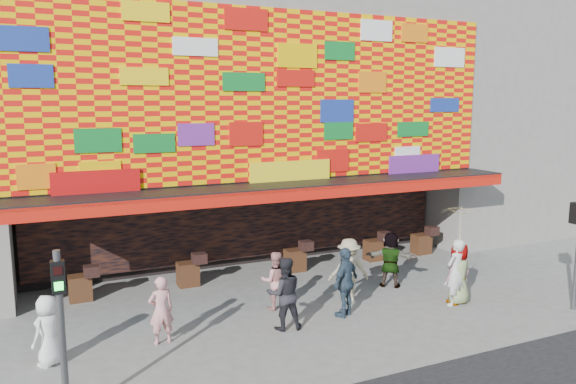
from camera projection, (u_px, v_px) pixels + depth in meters
name	position (u px, v px, depth m)	size (l,w,h in m)	color
ground	(339.00, 328.00, 13.52)	(90.00, 90.00, 0.00)	slate
shop_building	(227.00, 106.00, 20.01)	(15.20, 9.40, 10.00)	gray
neighbor_right	(505.00, 87.00, 25.07)	(11.00, 8.00, 12.00)	gray
signal_left	(61.00, 317.00, 9.32)	(0.22, 0.20, 3.00)	#59595B
ped_a	(48.00, 330.00, 11.51)	(0.73, 0.48, 1.49)	white
ped_b	(161.00, 310.00, 12.54)	(0.57, 0.37, 1.56)	#DB8D8D
ped_c	(284.00, 293.00, 13.33)	(0.86, 0.67, 1.76)	black
ped_d	(349.00, 270.00, 15.26)	(1.12, 0.64, 1.73)	tan
ped_e	(346.00, 282.00, 14.13)	(1.05, 0.44, 1.79)	#2F4253
ped_f	(391.00, 259.00, 16.41)	(1.53, 0.49, 1.65)	gray
ped_g	(459.00, 274.00, 15.01)	(0.82, 0.53, 1.68)	gray
ped_h	(456.00, 272.00, 14.90)	(0.66, 0.43, 1.80)	silver
ped_i	(275.00, 281.00, 14.64)	(0.75, 0.58, 1.54)	tan
parasol	(461.00, 224.00, 14.80)	(1.11, 1.13, 1.92)	#D4CA86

